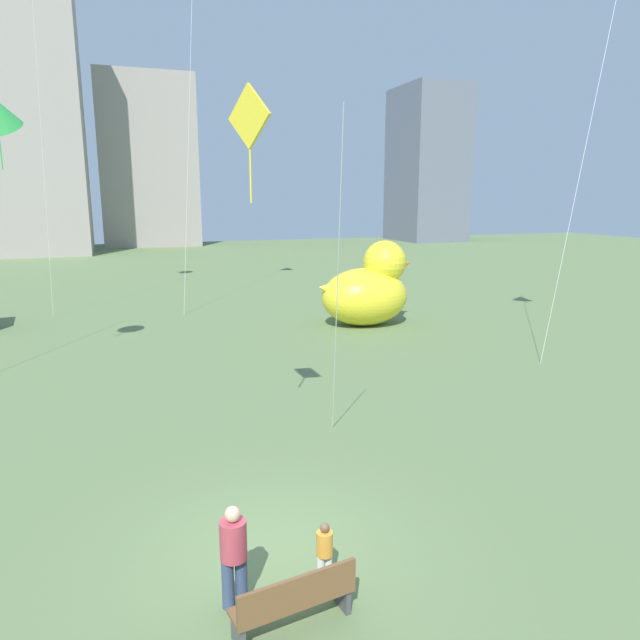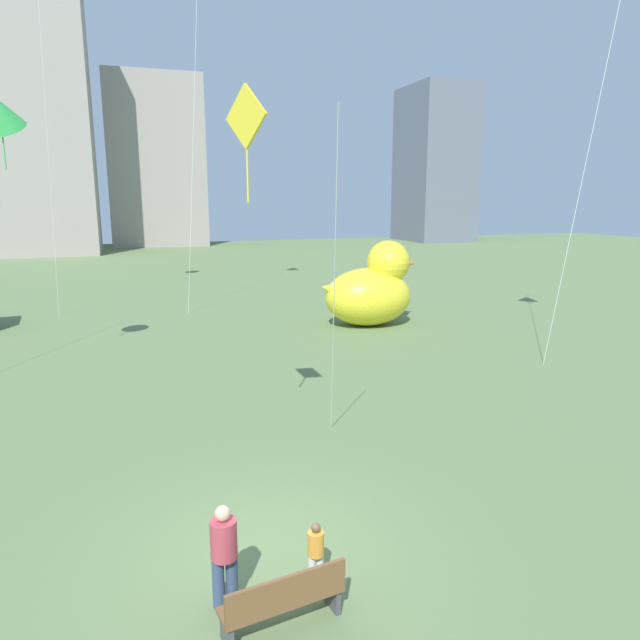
# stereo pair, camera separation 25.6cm
# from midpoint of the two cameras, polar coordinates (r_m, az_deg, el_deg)

# --- Properties ---
(ground_plane) EXTENTS (140.00, 140.00, 0.00)m
(ground_plane) POSITION_cam_midpoint_polar(r_m,az_deg,el_deg) (10.51, -5.34, -21.64)
(ground_plane) COLOR #627A4B
(park_bench) EXTENTS (1.79, 0.71, 0.90)m
(park_bench) POSITION_cam_midpoint_polar(r_m,az_deg,el_deg) (8.71, -3.41, -25.82)
(park_bench) COLOR brown
(park_bench) RESTS_ON ground
(person_adult) EXTENTS (0.39, 0.39, 1.58)m
(person_adult) POSITION_cam_midpoint_polar(r_m,az_deg,el_deg) (8.96, -9.39, -21.67)
(person_adult) COLOR #38476B
(person_adult) RESTS_ON ground
(person_child) EXTENTS (0.25, 0.25, 1.03)m
(person_child) POSITION_cam_midpoint_polar(r_m,az_deg,el_deg) (9.43, -0.38, -21.83)
(person_child) COLOR silver
(person_child) RESTS_ON ground
(giant_inflatable_duck) EXTENTS (4.70, 3.01, 3.89)m
(giant_inflatable_duck) POSITION_cam_midpoint_polar(r_m,az_deg,el_deg) (26.70, 4.50, 3.02)
(giant_inflatable_duck) COLOR yellow
(giant_inflatable_duck) RESTS_ON ground
(city_skyline) EXTENTS (86.91, 20.17, 40.29)m
(city_skyline) POSITION_cam_midpoint_polar(r_m,az_deg,el_deg) (71.12, -28.80, 17.92)
(city_skyline) COLOR slate
(city_skyline) RESTS_ON ground
(kite_yellow) EXTENTS (2.58, 3.43, 8.05)m
(kite_yellow) POSITION_cam_midpoint_polar(r_m,az_deg,el_deg) (12.32, -7.08, 18.09)
(kite_yellow) COLOR silver
(kite_yellow) RESTS_ON ground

